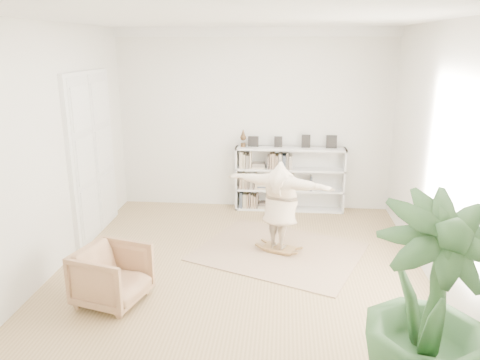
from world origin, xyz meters
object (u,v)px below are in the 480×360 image
Objects in this scene: armchair at (112,276)px; person at (280,203)px; bookshelf at (289,180)px; rocker_board at (279,248)px; houseplant at (430,310)px.

person reaches higher than armchair.
armchair is (-2.33, -3.84, -0.26)m from bookshelf.
houseplant reaches higher than rocker_board.
houseplant is at bearing -77.54° from bookshelf.
bookshelf is 3.75× the size of rocker_board.
person is at bearing 138.84° from rocker_board.
bookshelf is 2.12m from person.
person is 3.53m from houseplant.
rocker_board is 0.78m from person.
bookshelf is at bearing -16.22° from armchair.
armchair is at bearing 156.50° from houseplant.
rocker_board is 3.66m from houseplant.
bookshelf is at bearing 107.68° from rocker_board.
armchair is 0.41× the size of houseplant.
bookshelf is at bearing 102.46° from houseplant.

